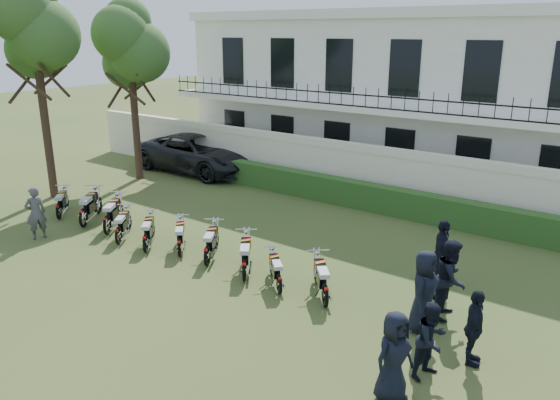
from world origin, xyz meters
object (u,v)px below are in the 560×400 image
(motorcycle_2, at_px, (107,220))
(motorcycle_6, at_px, (207,251))
(tree_west_near, at_px, (130,46))
(motorcycle_7, at_px, (244,265))
(motorcycle_5, at_px, (179,243))
(officer_2, at_px, (474,328))
(motorcycle_4, at_px, (145,239))
(motorcycle_0, at_px, (58,208))
(motorcycle_9, at_px, (325,290))
(suv, at_px, (199,153))
(motorcycle_3, at_px, (118,231))
(officer_1, at_px, (431,340))
(motorcycle_8, at_px, (279,279))
(inspector, at_px, (36,213))
(officer_3, at_px, (424,291))
(motorcycle_1, at_px, (83,213))
(officer_4, at_px, (451,279))
(officer_0, at_px, (394,357))
(tree_west_mid, at_px, (33,26))
(officer_5, at_px, (441,254))

(motorcycle_2, relative_size, motorcycle_6, 1.05)
(tree_west_near, distance_m, motorcycle_7, 13.32)
(tree_west_near, bearing_deg, motorcycle_5, -32.79)
(officer_2, bearing_deg, motorcycle_4, 77.95)
(motorcycle_0, distance_m, officer_2, 14.79)
(motorcycle_9, relative_size, suv, 0.23)
(motorcycle_3, height_order, officer_1, officer_1)
(motorcycle_2, distance_m, motorcycle_9, 8.45)
(motorcycle_2, xyz_separation_m, motorcycle_3, (1.00, -0.32, -0.07))
(motorcycle_4, distance_m, motorcycle_8, 4.93)
(tree_west_near, height_order, inspector, tree_west_near)
(motorcycle_4, height_order, motorcycle_8, motorcycle_4)
(suv, height_order, officer_1, suv)
(motorcycle_2, xyz_separation_m, officer_3, (10.76, 0.53, 0.44))
(motorcycle_3, bearing_deg, suv, 82.31)
(motorcycle_7, height_order, officer_2, officer_2)
(motorcycle_3, xyz_separation_m, motorcycle_8, (6.14, 0.30, -0.03))
(motorcycle_4, bearing_deg, officer_3, -35.23)
(motorcycle_4, bearing_deg, motorcycle_2, 133.35)
(motorcycle_2, distance_m, officer_1, 11.62)
(motorcycle_1, bearing_deg, motorcycle_3, -42.22)
(officer_4, bearing_deg, officer_0, 177.75)
(motorcycle_3, xyz_separation_m, suv, (-4.69, 8.33, 0.44))
(tree_west_mid, xyz_separation_m, inspector, (3.88, -2.98, -5.79))
(motorcycle_2, distance_m, motorcycle_6, 4.42)
(tree_west_near, relative_size, officer_4, 4.10)
(tree_west_near, height_order, motorcycle_0, tree_west_near)
(motorcycle_7, relative_size, inspector, 0.93)
(suv, distance_m, officer_2, 17.75)
(tree_west_near, height_order, officer_5, tree_west_near)
(officer_3, bearing_deg, motorcycle_9, 95.82)
(officer_5, bearing_deg, motorcycle_0, 83.91)
(tree_west_mid, relative_size, motorcycle_3, 5.87)
(motorcycle_0, bearing_deg, officer_4, -39.20)
(motorcycle_7, height_order, officer_3, officer_3)
(motorcycle_8, bearing_deg, suv, 96.68)
(motorcycle_1, height_order, officer_2, officer_2)
(officer_0, bearing_deg, motorcycle_3, 98.87)
(suv, bearing_deg, motorcycle_5, -138.17)
(motorcycle_8, xyz_separation_m, inspector, (-8.71, -1.51, 0.45))
(officer_1, xyz_separation_m, officer_4, (-0.56, 2.54, 0.17))
(officer_3, bearing_deg, officer_0, -173.44)
(motorcycle_7, distance_m, officer_5, 5.22)
(motorcycle_0, xyz_separation_m, officer_2, (14.79, -0.04, 0.35))
(motorcycle_7, height_order, officer_5, officer_5)
(officer_0, distance_m, officer_3, 2.68)
(motorcycle_1, height_order, motorcycle_2, motorcycle_1)
(officer_3, bearing_deg, motorcycle_2, 88.19)
(tree_west_near, distance_m, officer_1, 18.47)
(motorcycle_5, height_order, motorcycle_9, motorcycle_9)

